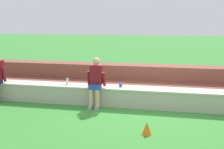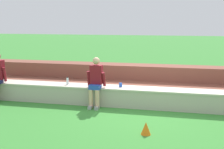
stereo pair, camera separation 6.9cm
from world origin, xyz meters
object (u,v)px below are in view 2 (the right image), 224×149
at_px(sports_cone, 146,128).
at_px(person_left_of_center, 96,81).
at_px(water_bottle_near_right, 68,81).
at_px(plastic_cup_left_end, 121,85).

bearing_deg(sports_cone, person_left_of_center, 132.40).
bearing_deg(water_bottle_near_right, person_left_of_center, -16.93).
relative_size(water_bottle_near_right, sports_cone, 0.79).
bearing_deg(plastic_cup_left_end, water_bottle_near_right, -179.34).
xyz_separation_m(plastic_cup_left_end, sports_cone, (0.94, -2.02, -0.45)).
bearing_deg(sports_cone, plastic_cup_left_end, 114.88).
distance_m(water_bottle_near_right, sports_cone, 3.24).
height_order(water_bottle_near_right, plastic_cup_left_end, water_bottle_near_right).
bearing_deg(plastic_cup_left_end, person_left_of_center, -154.77).
bearing_deg(water_bottle_near_right, sports_cone, -38.73).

